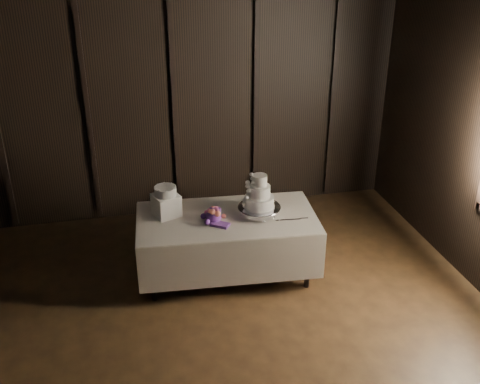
# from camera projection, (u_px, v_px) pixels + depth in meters

# --- Properties ---
(room) EXTENTS (6.08, 7.08, 3.08)m
(room) POSITION_uv_depth(u_px,v_px,m) (229.00, 243.00, 4.29)
(room) COLOR black
(room) RESTS_ON ground
(display_table) EXTENTS (2.07, 1.19, 0.76)m
(display_table) POSITION_uv_depth(u_px,v_px,m) (227.00, 243.00, 6.37)
(display_table) COLOR beige
(display_table) RESTS_ON ground
(cake_stand) EXTENTS (0.52, 0.52, 0.09)m
(cake_stand) POSITION_uv_depth(u_px,v_px,m) (259.00, 210.00, 6.27)
(cake_stand) COLOR silver
(cake_stand) RESTS_ON display_table
(wedding_cake) EXTENTS (0.36, 0.32, 0.39)m
(wedding_cake) POSITION_uv_depth(u_px,v_px,m) (257.00, 195.00, 6.16)
(wedding_cake) COLOR white
(wedding_cake) RESTS_ON cake_stand
(bouquet) EXTENTS (0.49, 0.52, 0.20)m
(bouquet) POSITION_uv_depth(u_px,v_px,m) (213.00, 215.00, 6.11)
(bouquet) COLOR #B6416C
(bouquet) RESTS_ON display_table
(box_pedestal) EXTENTS (0.33, 0.33, 0.25)m
(box_pedestal) POSITION_uv_depth(u_px,v_px,m) (166.00, 205.00, 6.21)
(box_pedestal) COLOR white
(box_pedestal) RESTS_ON display_table
(small_cake) EXTENTS (0.31, 0.31, 0.10)m
(small_cake) POSITION_uv_depth(u_px,v_px,m) (165.00, 191.00, 6.13)
(small_cake) COLOR white
(small_cake) RESTS_ON box_pedestal
(cake_knife) EXTENTS (0.37, 0.06, 0.01)m
(cake_knife) POSITION_uv_depth(u_px,v_px,m) (288.00, 220.00, 6.15)
(cake_knife) COLOR silver
(cake_knife) RESTS_ON display_table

